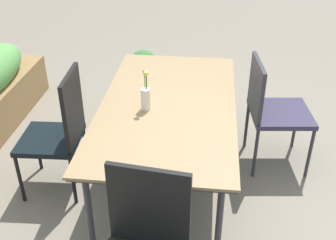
% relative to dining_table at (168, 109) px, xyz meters
% --- Properties ---
extents(ground_plane, '(12.00, 12.00, 0.00)m').
position_rel_dining_table_xyz_m(ground_plane, '(-0.02, -0.06, -0.69)').
color(ground_plane, '#756B5B').
extents(dining_table, '(1.81, 0.98, 0.73)m').
position_rel_dining_table_xyz_m(dining_table, '(0.00, 0.00, 0.00)').
color(dining_table, '#8C704C').
rests_on(dining_table, ground).
extents(chair_near_right, '(0.53, 0.53, 0.93)m').
position_rel_dining_table_xyz_m(chair_near_right, '(0.40, -0.81, -0.15)').
color(chair_near_right, '#2D2941').
rests_on(chair_near_right, ground).
extents(chair_far_side, '(0.47, 0.47, 0.99)m').
position_rel_dining_table_xyz_m(chair_far_side, '(-0.12, 0.80, -0.15)').
color(chair_far_side, black).
rests_on(chair_far_side, ground).
extents(flower_vase, '(0.07, 0.07, 0.30)m').
position_rel_dining_table_xyz_m(flower_vase, '(-0.10, 0.15, 0.15)').
color(flower_vase, silver).
rests_on(flower_vase, dining_table).
extents(potted_plant, '(0.31, 0.31, 0.47)m').
position_rel_dining_table_xyz_m(potted_plant, '(1.68, 0.47, -0.45)').
color(potted_plant, slate).
rests_on(potted_plant, ground).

